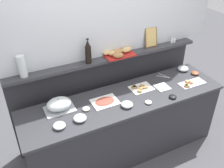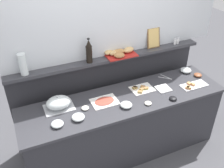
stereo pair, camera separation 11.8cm
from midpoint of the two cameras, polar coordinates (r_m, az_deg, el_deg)
name	(u,v)px [view 2 (the right image)]	position (r m, az deg, el deg)	size (l,w,h in m)	color
ground_plane	(107,124)	(4.13, -0.37, -8.81)	(12.00, 12.00, 0.00)	#4C4C51
buffet_counter	(124,126)	(3.43, 3.66, -9.30)	(2.58, 0.69, 0.90)	#2D2D33
back_ledge_unit	(108,92)	(3.66, 0.08, -1.85)	(2.63, 0.22, 1.26)	#2D2D33
upper_wall_panel	(107,2)	(3.14, -0.09, 17.76)	(3.23, 0.08, 1.34)	silver
sandwich_platter_rear	(141,89)	(3.32, 7.57, -1.08)	(0.29, 0.22, 0.04)	white
sandwich_platter_side	(193,85)	(3.54, 18.43, -0.32)	(0.36, 0.16, 0.04)	silver
cold_cuts_platter	(105,101)	(3.07, -0.57, -3.89)	(0.32, 0.24, 0.02)	white
serving_cloche	(58,103)	(2.99, -10.70, -4.19)	(0.34, 0.24, 0.17)	#B7BABF
glass_bowl_large	(57,124)	(2.79, -10.85, -8.75)	(0.13, 0.13, 0.05)	silver
glass_bowl_medium	(186,70)	(3.83, 16.93, 2.92)	(0.15, 0.15, 0.06)	silver
glass_bowl_small	(126,105)	(3.00, 4.31, -4.69)	(0.14, 0.14, 0.06)	silver
glass_bowl_extra	(78,117)	(2.84, -6.32, -7.38)	(0.15, 0.15, 0.06)	silver
condiment_bowl_cream	(85,108)	(2.97, -4.84, -5.37)	(0.09, 0.09, 0.03)	silver
condiment_bowl_teal	(148,103)	(3.08, 9.11, -4.25)	(0.09, 0.09, 0.03)	silver
condiment_bowl_red	(198,75)	(3.78, 19.39, 1.90)	(0.11, 0.11, 0.04)	brown
condiment_bowl_dark	(173,98)	(3.21, 14.45, -3.13)	(0.09, 0.09, 0.03)	black
serving_tongs	(166,78)	(3.62, 12.77, 1.41)	(0.14, 0.18, 0.01)	#B7BABF
napkin_stack	(163,89)	(3.38, 12.33, -1.04)	(0.17, 0.17, 0.02)	white
wine_bottle_dark	(89,52)	(3.12, -4.04, 7.16)	(0.08, 0.08, 0.32)	black
salt_shaker	(175,41)	(3.76, 14.74, 9.15)	(0.03, 0.03, 0.09)	white
pepper_shaker	(178,41)	(3.79, 15.28, 9.24)	(0.03, 0.03, 0.09)	white
bread_basket	(119,53)	(3.33, 2.62, 6.95)	(0.43, 0.29, 0.08)	#B2231E
framed_picture	(154,38)	(3.56, 10.17, 10.07)	(0.19, 0.07, 0.28)	brown
water_carafe	(23,64)	(3.01, -18.13, 4.15)	(0.09, 0.09, 0.26)	silver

